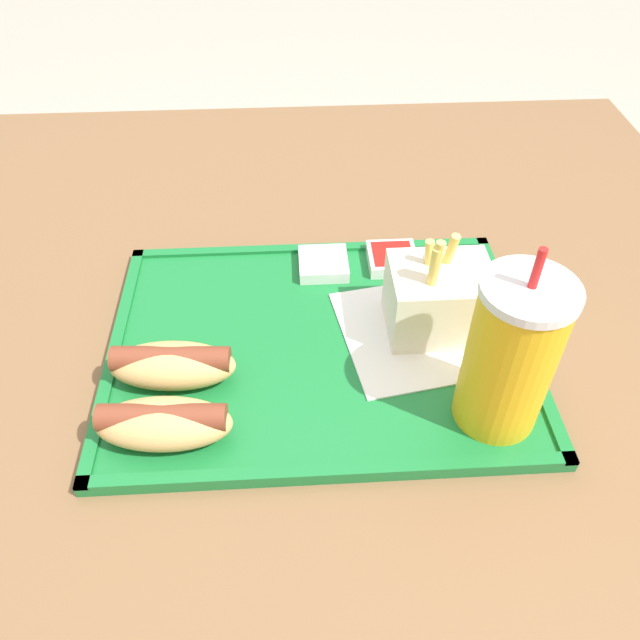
{
  "coord_description": "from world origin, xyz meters",
  "views": [
    {
      "loc": [
        0.0,
        0.42,
        1.2
      ],
      "look_at": [
        -0.02,
        -0.02,
        0.77
      ],
      "focal_mm": 35.0,
      "sensor_mm": 36.0,
      "label": 1
    }
  ],
  "objects_px": {
    "soda_cup": "(511,355)",
    "hot_dog_near": "(173,364)",
    "sauce_cup_ketchup": "(393,258)",
    "fries_carton": "(438,299)",
    "sauce_cup_mayo": "(324,263)",
    "hot_dog_far": "(164,422)"
  },
  "relations": [
    {
      "from": "fries_carton",
      "to": "sauce_cup_mayo",
      "type": "distance_m",
      "value": 0.15
    },
    {
      "from": "hot_dog_far",
      "to": "sauce_cup_ketchup",
      "type": "height_order",
      "value": "hot_dog_far"
    },
    {
      "from": "soda_cup",
      "to": "fries_carton",
      "type": "height_order",
      "value": "soda_cup"
    },
    {
      "from": "hot_dog_far",
      "to": "sauce_cup_mayo",
      "type": "distance_m",
      "value": 0.27
    },
    {
      "from": "hot_dog_near",
      "to": "fries_carton",
      "type": "xyz_separation_m",
      "value": [
        -0.26,
        -0.06,
        0.02
      ]
    },
    {
      "from": "hot_dog_near",
      "to": "sauce_cup_ketchup",
      "type": "distance_m",
      "value": 0.28
    },
    {
      "from": "hot_dog_near",
      "to": "sauce_cup_mayo",
      "type": "relative_size",
      "value": 2.2
    },
    {
      "from": "soda_cup",
      "to": "fries_carton",
      "type": "relative_size",
      "value": 1.54
    },
    {
      "from": "sauce_cup_mayo",
      "to": "sauce_cup_ketchup",
      "type": "distance_m",
      "value": 0.08
    },
    {
      "from": "hot_dog_near",
      "to": "fries_carton",
      "type": "relative_size",
      "value": 1.0
    },
    {
      "from": "fries_carton",
      "to": "hot_dog_far",
      "type": "bearing_deg",
      "value": 25.69
    },
    {
      "from": "hot_dog_far",
      "to": "sauce_cup_mayo",
      "type": "height_order",
      "value": "hot_dog_far"
    },
    {
      "from": "hot_dog_far",
      "to": "sauce_cup_ketchup",
      "type": "bearing_deg",
      "value": -135.06
    },
    {
      "from": "soda_cup",
      "to": "sauce_cup_mayo",
      "type": "height_order",
      "value": "soda_cup"
    },
    {
      "from": "soda_cup",
      "to": "fries_carton",
      "type": "xyz_separation_m",
      "value": [
        0.03,
        -0.11,
        -0.04
      ]
    },
    {
      "from": "sauce_cup_mayo",
      "to": "hot_dog_far",
      "type": "bearing_deg",
      "value": 56.18
    },
    {
      "from": "hot_dog_far",
      "to": "sauce_cup_ketchup",
      "type": "relative_size",
      "value": 2.19
    },
    {
      "from": "fries_carton",
      "to": "sauce_cup_ketchup",
      "type": "height_order",
      "value": "fries_carton"
    },
    {
      "from": "hot_dog_near",
      "to": "fries_carton",
      "type": "height_order",
      "value": "fries_carton"
    },
    {
      "from": "soda_cup",
      "to": "hot_dog_near",
      "type": "xyz_separation_m",
      "value": [
        0.29,
        -0.06,
        -0.05
      ]
    },
    {
      "from": "fries_carton",
      "to": "sauce_cup_mayo",
      "type": "bearing_deg",
      "value": -42.94
    },
    {
      "from": "sauce_cup_mayo",
      "to": "sauce_cup_ketchup",
      "type": "relative_size",
      "value": 1.0
    }
  ]
}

